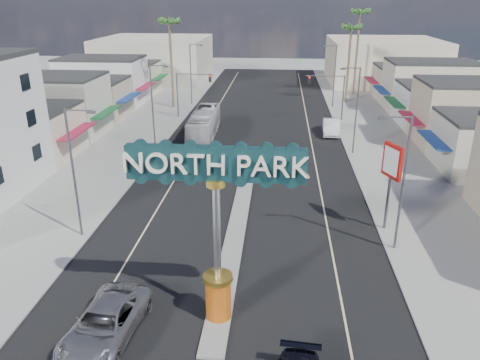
% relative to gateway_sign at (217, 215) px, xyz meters
% --- Properties ---
extents(ground, '(160.00, 160.00, 0.00)m').
position_rel_gateway_sign_xyz_m(ground, '(0.00, 28.02, -5.93)').
color(ground, gray).
rests_on(ground, ground).
extents(road, '(20.00, 120.00, 0.01)m').
position_rel_gateway_sign_xyz_m(road, '(0.00, 28.02, -5.92)').
color(road, black).
rests_on(road, ground).
extents(median_island, '(1.30, 30.00, 0.16)m').
position_rel_gateway_sign_xyz_m(median_island, '(0.00, 12.02, -5.85)').
color(median_island, gray).
rests_on(median_island, ground).
extents(sidewalk_left, '(8.00, 120.00, 0.12)m').
position_rel_gateway_sign_xyz_m(sidewalk_left, '(-14.00, 28.02, -5.87)').
color(sidewalk_left, gray).
rests_on(sidewalk_left, ground).
extents(sidewalk_right, '(8.00, 120.00, 0.12)m').
position_rel_gateway_sign_xyz_m(sidewalk_right, '(14.00, 28.02, -5.87)').
color(sidewalk_right, gray).
rests_on(sidewalk_right, ground).
extents(storefront_row_left, '(12.00, 42.00, 6.00)m').
position_rel_gateway_sign_xyz_m(storefront_row_left, '(-24.00, 41.02, -2.93)').
color(storefront_row_left, beige).
rests_on(storefront_row_left, ground).
extents(storefront_row_right, '(12.00, 42.00, 6.00)m').
position_rel_gateway_sign_xyz_m(storefront_row_right, '(24.00, 41.02, -2.93)').
color(storefront_row_right, '#B7B29E').
rests_on(storefront_row_right, ground).
extents(backdrop_far_left, '(20.00, 20.00, 8.00)m').
position_rel_gateway_sign_xyz_m(backdrop_far_left, '(-22.00, 73.02, -1.93)').
color(backdrop_far_left, '#B7B29E').
rests_on(backdrop_far_left, ground).
extents(backdrop_far_right, '(20.00, 20.00, 8.00)m').
position_rel_gateway_sign_xyz_m(backdrop_far_right, '(22.00, 73.02, -1.93)').
color(backdrop_far_right, beige).
rests_on(backdrop_far_right, ground).
extents(gateway_sign, '(8.20, 1.50, 9.15)m').
position_rel_gateway_sign_xyz_m(gateway_sign, '(0.00, 0.00, 0.00)').
color(gateway_sign, red).
rests_on(gateway_sign, median_island).
extents(traffic_signal_left, '(5.09, 0.45, 6.00)m').
position_rel_gateway_sign_xyz_m(traffic_signal_left, '(-9.18, 42.02, -1.65)').
color(traffic_signal_left, '#47474C').
rests_on(traffic_signal_left, ground).
extents(traffic_signal_right, '(5.09, 0.45, 6.00)m').
position_rel_gateway_sign_xyz_m(traffic_signal_right, '(9.18, 42.02, -1.65)').
color(traffic_signal_right, '#47474C').
rests_on(traffic_signal_right, ground).
extents(streetlight_l_near, '(2.03, 0.22, 9.00)m').
position_rel_gateway_sign_xyz_m(streetlight_l_near, '(-10.43, 8.02, -0.86)').
color(streetlight_l_near, '#47474C').
rests_on(streetlight_l_near, ground).
extents(streetlight_l_mid, '(2.03, 0.22, 9.00)m').
position_rel_gateway_sign_xyz_m(streetlight_l_mid, '(-10.43, 28.02, -0.86)').
color(streetlight_l_mid, '#47474C').
rests_on(streetlight_l_mid, ground).
extents(streetlight_l_far, '(2.03, 0.22, 9.00)m').
position_rel_gateway_sign_xyz_m(streetlight_l_far, '(-10.43, 50.02, -0.86)').
color(streetlight_l_far, '#47474C').
rests_on(streetlight_l_far, ground).
extents(streetlight_r_near, '(2.03, 0.22, 9.00)m').
position_rel_gateway_sign_xyz_m(streetlight_r_near, '(10.43, 8.02, -0.86)').
color(streetlight_r_near, '#47474C').
rests_on(streetlight_r_near, ground).
extents(streetlight_r_mid, '(2.03, 0.22, 9.00)m').
position_rel_gateway_sign_xyz_m(streetlight_r_mid, '(10.43, 28.02, -0.86)').
color(streetlight_r_mid, '#47474C').
rests_on(streetlight_r_mid, ground).
extents(streetlight_r_far, '(2.03, 0.22, 9.00)m').
position_rel_gateway_sign_xyz_m(streetlight_r_far, '(10.43, 50.02, -0.86)').
color(streetlight_r_far, '#47474C').
rests_on(streetlight_r_far, ground).
extents(palm_left_far, '(2.60, 2.60, 13.10)m').
position_rel_gateway_sign_xyz_m(palm_left_far, '(-13.00, 48.02, 5.57)').
color(palm_left_far, brown).
rests_on(palm_left_far, ground).
extents(palm_right_mid, '(2.60, 2.60, 12.10)m').
position_rel_gateway_sign_xyz_m(palm_right_mid, '(13.00, 54.02, 4.67)').
color(palm_right_mid, brown).
rests_on(palm_right_mid, ground).
extents(palm_right_far, '(2.60, 2.60, 14.10)m').
position_rel_gateway_sign_xyz_m(palm_right_far, '(15.00, 60.02, 6.46)').
color(palm_right_far, brown).
rests_on(palm_right_far, ground).
extents(suv_left, '(3.41, 6.42, 1.72)m').
position_rel_gateway_sign_xyz_m(suv_left, '(-5.25, -1.95, -5.07)').
color(suv_left, '#9E9EA2').
rests_on(suv_left, ground).
extents(car_parked_right, '(2.16, 5.52, 1.79)m').
position_rel_gateway_sign_xyz_m(car_parked_right, '(9.00, 35.55, -5.03)').
color(car_parked_right, silver).
rests_on(car_parked_right, ground).
extents(city_bus, '(2.85, 11.28, 3.13)m').
position_rel_gateway_sign_xyz_m(city_bus, '(-6.01, 33.13, -4.36)').
color(city_bus, silver).
rests_on(city_bus, ground).
extents(bank_pylon_sign, '(0.98, 1.88, 6.21)m').
position_rel_gateway_sign_xyz_m(bank_pylon_sign, '(10.49, 10.86, -1.11)').
color(bank_pylon_sign, '#47474C').
rests_on(bank_pylon_sign, sidewalk_right).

